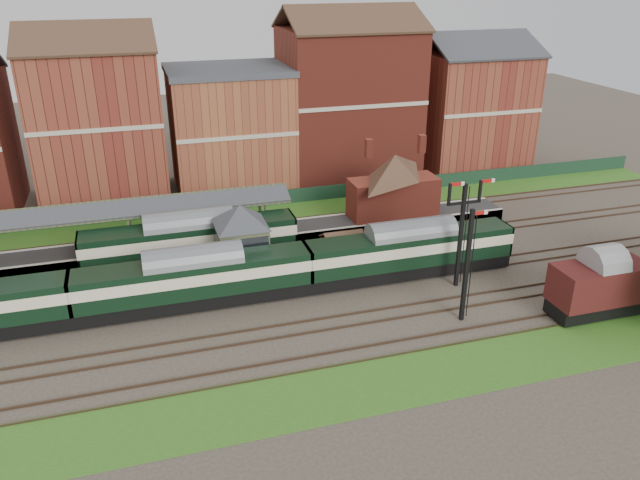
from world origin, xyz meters
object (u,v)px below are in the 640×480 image
object	(u,v)px
platform_railcar	(190,240)
goods_van_a	(599,285)
semaphore_bracket	(462,228)
dmu_train	(195,278)
signal_box	(242,240)

from	to	relation	value
platform_railcar	goods_van_a	world-z (taller)	goods_van_a
semaphore_bracket	platform_railcar	bearing A→B (deg)	154.11
semaphore_bracket	dmu_train	size ratio (longest dim) A/B	0.17
dmu_train	goods_van_a	bearing A→B (deg)	-19.11
dmu_train	platform_railcar	size ratio (longest dim) A/B	2.93
signal_box	goods_van_a	world-z (taller)	signal_box
signal_box	platform_railcar	bearing A→B (deg)	137.13
dmu_train	goods_van_a	xyz separation A→B (m)	(25.98, -9.00, 0.03)
semaphore_bracket	dmu_train	world-z (taller)	semaphore_bracket
dmu_train	semaphore_bracket	bearing A→B (deg)	-7.52
dmu_train	signal_box	bearing A→B (deg)	39.77
platform_railcar	semaphore_bracket	bearing A→B (deg)	-25.89
dmu_train	platform_railcar	distance (m)	6.51
semaphore_bracket	goods_van_a	xyz separation A→B (m)	(7.03, -6.50, -2.40)
signal_box	platform_railcar	size ratio (longest dim) A/B	0.36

